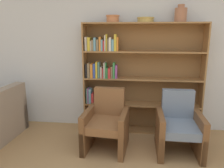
# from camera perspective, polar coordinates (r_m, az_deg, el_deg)

# --- Properties ---
(wall_back) EXTENTS (12.00, 0.06, 2.75)m
(wall_back) POSITION_cam_1_polar(r_m,az_deg,el_deg) (3.98, 9.47, 7.58)
(wall_back) COLOR silver
(wall_back) RESTS_ON ground
(bookshelf) EXTENTS (2.05, 0.30, 1.93)m
(bookshelf) POSITION_cam_1_polar(r_m,az_deg,el_deg) (3.87, 4.79, 1.37)
(bookshelf) COLOR olive
(bookshelf) RESTS_ON ground
(bowl_stoneware) EXTENTS (0.23, 0.23, 0.12)m
(bowl_stoneware) POSITION_cam_1_polar(r_m,az_deg,el_deg) (3.79, 0.19, 16.80)
(bowl_stoneware) COLOR #C67547
(bowl_stoneware) RESTS_ON bookshelf
(bowl_sage) EXTENTS (0.29, 0.29, 0.08)m
(bowl_sage) POSITION_cam_1_polar(r_m,az_deg,el_deg) (3.77, 8.76, 16.36)
(bowl_sage) COLOR tan
(bowl_sage) RESTS_ON bookshelf
(vase_tall) EXTENTS (0.19, 0.19, 0.27)m
(vase_tall) POSITION_cam_1_polar(r_m,az_deg,el_deg) (3.84, 17.49, 16.94)
(vase_tall) COLOR #A36647
(vase_tall) RESTS_ON bookshelf
(armchair_leather) EXTENTS (0.69, 0.73, 0.91)m
(armchair_leather) POSITION_cam_1_polar(r_m,az_deg,el_deg) (3.43, -1.41, -10.17)
(armchair_leather) COLOR brown
(armchair_leather) RESTS_ON ground
(armchair_cushioned) EXTENTS (0.65, 0.69, 0.91)m
(armchair_cushioned) POSITION_cam_1_polar(r_m,az_deg,el_deg) (3.46, 17.03, -10.54)
(armchair_cushioned) COLOR brown
(armchair_cushioned) RESTS_ON ground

